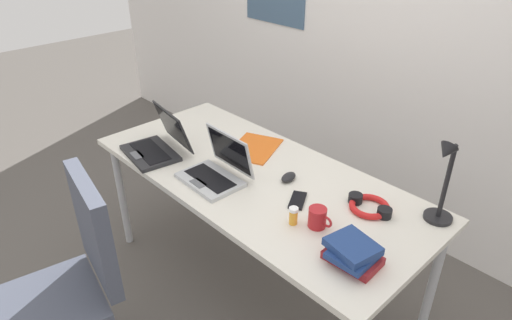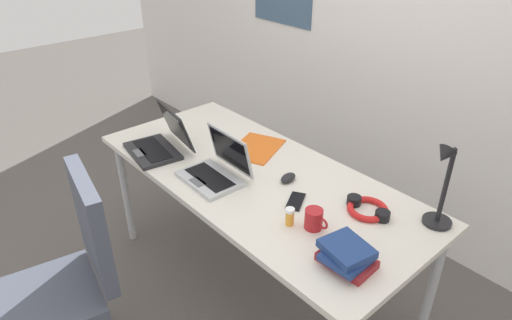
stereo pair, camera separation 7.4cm
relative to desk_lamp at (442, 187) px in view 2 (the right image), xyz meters
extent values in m
plane|color=#56514C|center=(-0.80, -0.28, -0.94)|extent=(12.00, 12.00, 0.00)
cube|color=silver|center=(-0.80, 0.82, 0.36)|extent=(6.00, 0.12, 2.60)
cube|color=silver|center=(-0.80, -0.28, -0.21)|extent=(1.80, 0.80, 0.03)
cylinder|color=#B2B5BA|center=(-1.64, -0.62, -0.58)|extent=(0.04, 0.04, 0.71)
cylinder|color=#B2B5BA|center=(-1.64, 0.06, -0.58)|extent=(0.04, 0.04, 0.71)
cylinder|color=#B2B5BA|center=(0.04, 0.06, -0.58)|extent=(0.04, 0.04, 0.71)
cylinder|color=black|center=(0.00, 0.03, -0.19)|extent=(0.12, 0.12, 0.02)
cylinder|color=black|center=(0.00, 0.03, -0.01)|extent=(0.02, 0.02, 0.34)
cylinder|color=black|center=(0.00, -0.01, 0.16)|extent=(0.01, 0.08, 0.01)
cone|color=black|center=(0.00, -0.05, 0.16)|extent=(0.07, 0.09, 0.09)
cube|color=#232326|center=(-1.33, -0.55, -0.19)|extent=(0.35, 0.27, 0.02)
cube|color=black|center=(-1.33, -0.55, -0.18)|extent=(0.30, 0.16, 0.00)
cube|color=#595B60|center=(-1.35, -0.62, -0.18)|extent=(0.10, 0.06, 0.00)
cube|color=#232326|center=(-1.31, -0.41, -0.07)|extent=(0.33, 0.12, 0.21)
cube|color=black|center=(-1.31, -0.41, -0.07)|extent=(0.30, 0.10, 0.18)
cube|color=#B7BABC|center=(-0.90, -0.49, -0.19)|extent=(0.31, 0.22, 0.02)
cube|color=black|center=(-0.90, -0.49, -0.18)|extent=(0.27, 0.12, 0.00)
cube|color=#595B60|center=(-0.90, -0.56, -0.18)|extent=(0.09, 0.05, 0.00)
cube|color=#B7BABC|center=(-0.90, -0.36, -0.07)|extent=(0.31, 0.06, 0.21)
cube|color=black|center=(-0.90, -0.36, -0.07)|extent=(0.28, 0.05, 0.17)
ellipsoid|color=black|center=(-0.65, -0.20, -0.18)|extent=(0.07, 0.10, 0.03)
cube|color=black|center=(-0.50, -0.30, -0.19)|extent=(0.12, 0.15, 0.01)
torus|color=red|center=(-0.24, -0.12, -0.18)|extent=(0.18, 0.18, 0.03)
cylinder|color=black|center=(-0.32, -0.12, -0.18)|extent=(0.06, 0.06, 0.04)
cylinder|color=black|center=(-0.17, -0.12, -0.18)|extent=(0.06, 0.06, 0.04)
cylinder|color=gold|center=(-0.40, -0.44, -0.16)|extent=(0.04, 0.04, 0.06)
cylinder|color=white|center=(-0.40, -0.44, -0.13)|extent=(0.04, 0.04, 0.01)
cube|color=maroon|center=(-0.09, -0.45, -0.18)|extent=(0.21, 0.15, 0.03)
cube|color=navy|center=(-0.09, -0.46, -0.15)|extent=(0.16, 0.16, 0.02)
cube|color=navy|center=(-0.10, -0.45, -0.13)|extent=(0.20, 0.18, 0.03)
cube|color=orange|center=(-1.00, -0.10, -0.19)|extent=(0.33, 0.38, 0.01)
cylinder|color=#B21E23|center=(-0.32, -0.38, -0.15)|extent=(0.08, 0.08, 0.09)
torus|color=#B21E23|center=(-0.27, -0.38, -0.15)|extent=(0.05, 0.01, 0.05)
cube|color=#474C5B|center=(-1.00, -1.31, -0.52)|extent=(0.51, 0.51, 0.07)
cube|color=#474C5B|center=(-0.96, -1.06, -0.21)|extent=(0.42, 0.14, 0.48)
camera|label=1|loc=(0.58, -1.58, 0.97)|focal=31.36mm
camera|label=2|loc=(0.63, -1.53, 0.97)|focal=31.36mm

